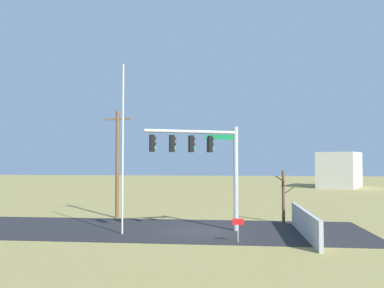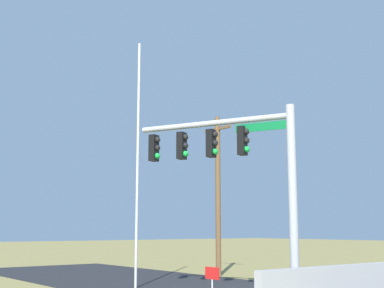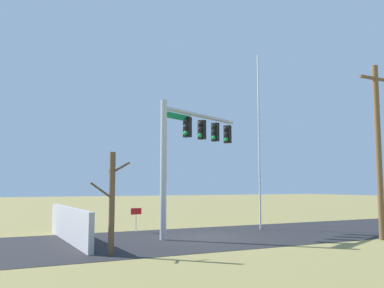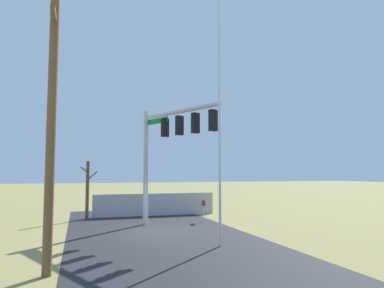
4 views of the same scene
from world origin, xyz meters
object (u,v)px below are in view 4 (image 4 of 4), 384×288
signal_mast (167,141)px  utility_pole (51,129)px  flagpole (219,120)px  bare_tree (87,189)px  open_sign (203,206)px

signal_mast → utility_pole: bearing=143.7°
flagpole → bare_tree: bearing=26.0°
signal_mast → utility_pole: 8.53m
flagpole → open_sign: bearing=-14.4°
flagpole → signal_mast: bearing=11.2°
flagpole → utility_pole: (-2.10, 5.98, -0.81)m
flagpole → bare_tree: size_ratio=2.78×
signal_mast → bare_tree: 6.65m
signal_mast → open_sign: (1.73, -2.60, -3.52)m
bare_tree → open_sign: 7.11m
signal_mast → open_sign: bearing=-56.3°
signal_mast → flagpole: flagpole is taller
flagpole → bare_tree: 11.10m
open_sign → utility_pole: bearing=138.4°
utility_pole → bare_tree: bearing=-6.4°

